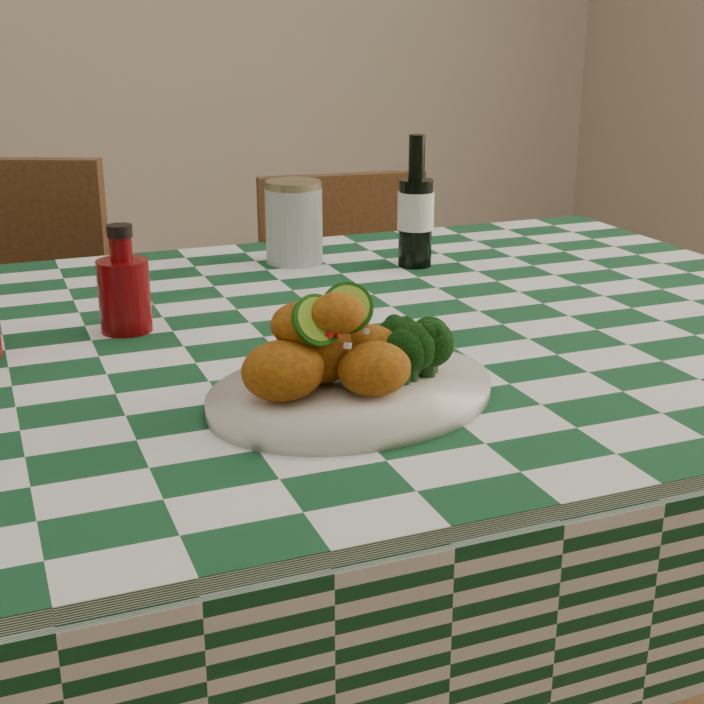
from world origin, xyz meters
name	(u,v)px	position (x,y,z in m)	size (l,w,h in m)	color
dining_table	(272,604)	(0.00, 0.00, 0.39)	(1.66, 1.06, 0.79)	#144626
plate	(352,393)	(0.02, -0.24, 0.80)	(0.32, 0.25, 0.02)	silver
fried_chicken_pile	(334,341)	(0.00, -0.24, 0.86)	(0.16, 0.12, 0.10)	#A96310
broccoli_side	(415,345)	(0.10, -0.23, 0.84)	(0.08, 0.08, 0.06)	black
ketchup_bottle	(123,279)	(-0.16, 0.09, 0.86)	(0.07, 0.07, 0.14)	#5F0407
mason_jar	(294,222)	(0.16, 0.36, 0.85)	(0.09, 0.09, 0.13)	#B2BCBA
beer_bottle	(416,201)	(0.33, 0.27, 0.89)	(0.06, 0.06, 0.21)	black
wooden_chair_right	(363,377)	(0.43, 0.73, 0.42)	(0.38, 0.40, 0.84)	#472814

